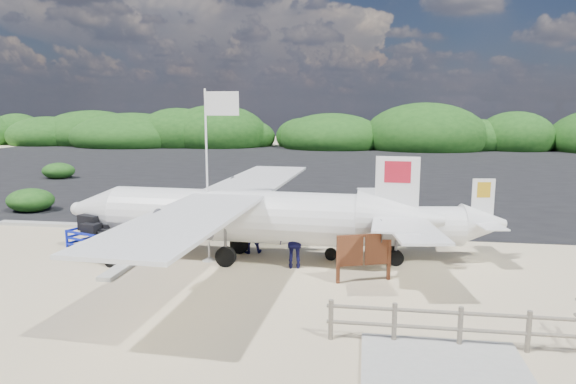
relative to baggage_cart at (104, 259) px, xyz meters
name	(u,v)px	position (x,y,z in m)	size (l,w,h in m)	color
ground	(254,269)	(5.72, -0.33, 0.00)	(160.00, 160.00, 0.00)	beige
asphalt_apron	(324,168)	(5.72, 29.67, 0.00)	(90.00, 50.00, 0.04)	#B2B2B2
lagoon	(42,247)	(-3.28, 1.17, 0.00)	(9.00, 7.00, 0.40)	#B2B2B2
walkway_pad	(443,367)	(11.22, -6.33, 0.00)	(3.50, 2.50, 0.10)	#B2B2B2
vegetation_band	(339,147)	(5.72, 54.67, 0.00)	(124.00, 8.00, 4.40)	#B2B2B2
fence	(459,348)	(11.72, -5.33, 0.00)	(6.40, 2.00, 1.10)	#B2B2B2
baggage_cart	(104,259)	(0.00, 0.00, 0.00)	(2.63, 1.51, 1.32)	#0E1ED3
flagpole	(209,260)	(3.89, 0.44, 0.00)	(1.24, 0.52, 6.18)	white
signboard	(363,281)	(9.48, -1.01, 0.00)	(1.94, 0.18, 1.60)	brown
crew_a	(209,223)	(3.03, 3.26, 0.74)	(0.54, 0.36, 1.48)	#141348
crew_b	(250,229)	(5.13, 1.68, 0.94)	(0.91, 0.71, 1.88)	#141348
crew_c	(295,243)	(7.11, 0.06, 0.90)	(1.05, 0.44, 1.80)	#141348
aircraft_small	(227,162)	(-4.55, 33.76, 0.00)	(8.00, 8.00, 2.88)	#B2B2B2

